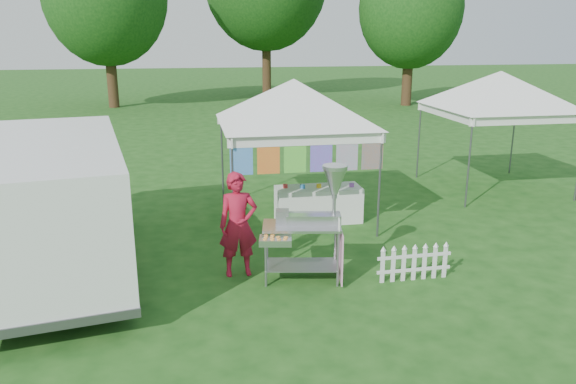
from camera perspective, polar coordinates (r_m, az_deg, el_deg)
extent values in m
plane|color=#194714|center=(9.09, 4.82, -9.56)|extent=(120.00, 120.00, 0.00)
cylinder|color=#59595E|center=(10.42, -5.61, -0.07)|extent=(0.04, 0.04, 2.10)
cylinder|color=#59595E|center=(11.01, 9.27, 0.66)|extent=(0.04, 0.04, 2.10)
cylinder|color=#59595E|center=(13.17, -6.69, 3.26)|extent=(0.04, 0.04, 2.10)
cylinder|color=#59595E|center=(13.64, 5.32, 3.74)|extent=(0.04, 0.04, 2.10)
cube|color=white|center=(10.41, 2.09, 5.35)|extent=(3.00, 0.03, 0.22)
cube|color=white|center=(13.16, -0.60, 7.56)|extent=(3.00, 0.03, 0.22)
pyramid|color=white|center=(11.66, 0.61, 11.44)|extent=(4.24, 4.24, 0.90)
cylinder|color=#59595E|center=(10.40, 2.09, 5.79)|extent=(3.00, 0.03, 0.03)
cube|color=blue|center=(10.27, -4.77, 3.63)|extent=(0.42, 0.01, 0.70)
cube|color=red|center=(10.33, -2.00, 3.74)|extent=(0.42, 0.01, 0.70)
cube|color=#178F40|center=(10.41, 0.73, 3.85)|extent=(0.42, 0.01, 0.70)
cube|color=#AC1ABB|center=(10.52, 3.40, 3.94)|extent=(0.42, 0.01, 0.70)
cube|color=#37D0BA|center=(10.65, 6.03, 4.03)|extent=(0.42, 0.01, 0.70)
cube|color=#E25C0B|center=(10.80, 8.58, 4.10)|extent=(0.42, 0.01, 0.70)
cylinder|color=#59595E|center=(13.41, 17.91, 2.82)|extent=(0.04, 0.04, 2.10)
cylinder|color=#59595E|center=(15.91, 13.15, 5.13)|extent=(0.04, 0.04, 2.10)
cylinder|color=#59595E|center=(17.24, 21.89, 5.20)|extent=(0.04, 0.04, 2.10)
cube|color=white|center=(13.98, 23.42, 6.76)|extent=(3.00, 0.03, 0.22)
cube|color=white|center=(16.39, 17.97, 8.44)|extent=(3.00, 0.03, 0.22)
pyramid|color=white|center=(15.07, 20.85, 11.43)|extent=(4.24, 4.24, 0.90)
cylinder|color=#59595E|center=(13.96, 23.45, 7.08)|extent=(3.00, 0.03, 0.03)
cylinder|color=#3A2015|center=(32.20, -17.51, 11.71)|extent=(0.56, 0.56, 3.96)
cylinder|color=#3A2015|center=(36.32, -2.20, 13.49)|extent=(0.56, 0.56, 4.84)
cylinder|color=#3A2015|center=(32.39, 12.04, 11.71)|extent=(0.56, 0.56, 3.52)
ellipsoid|color=#275E1A|center=(32.34, 12.40, 17.80)|extent=(5.60, 5.60, 6.44)
cylinder|color=gray|center=(8.90, -2.27, -6.84)|extent=(0.05, 0.05, 0.93)
cylinder|color=gray|center=(8.93, 5.10, -6.81)|extent=(0.05, 0.05, 0.93)
cylinder|color=gray|center=(9.38, -2.16, -5.62)|extent=(0.05, 0.05, 0.93)
cylinder|color=gray|center=(9.40, 4.82, -5.60)|extent=(0.05, 0.05, 0.93)
cube|color=gray|center=(9.21, 1.37, -7.41)|extent=(1.26, 0.79, 0.02)
cube|color=#B7B7BC|center=(8.97, 1.40, -3.46)|extent=(1.33, 0.83, 0.04)
cube|color=#B7B7BC|center=(8.99, 2.58, -2.76)|extent=(0.91, 0.41, 0.15)
cube|color=gray|center=(8.97, -0.59, -2.55)|extent=(0.24, 0.26, 0.23)
cylinder|color=gray|center=(8.90, 4.73, -0.52)|extent=(0.06, 0.06, 0.93)
cone|color=#B7B7BC|center=(8.84, 4.77, 1.09)|extent=(0.43, 0.43, 0.41)
cylinder|color=#B7B7BC|center=(8.78, 4.80, 2.52)|extent=(0.46, 0.46, 0.06)
cube|color=#B7B7BC|center=(8.63, -1.29, -4.97)|extent=(0.54, 0.39, 0.10)
cube|color=pink|center=(9.17, 5.33, -6.19)|extent=(0.16, 0.77, 0.84)
cube|color=white|center=(8.69, 5.20, -3.31)|extent=(0.04, 0.14, 0.19)
imported|color=#A3142D|center=(9.22, -5.08, -3.32)|extent=(0.66, 0.45, 1.75)
cube|color=white|center=(9.93, -22.77, -0.53)|extent=(2.97, 5.61, 1.87)
cube|color=#59595E|center=(10.21, -22.22, -5.56)|extent=(3.00, 5.66, 0.13)
cube|color=white|center=(12.26, -22.13, 0.28)|extent=(2.12, 1.07, 0.96)
cube|color=black|center=(10.45, -16.96, 2.77)|extent=(0.50, 2.90, 0.59)
cube|color=black|center=(12.47, -22.46, 4.28)|extent=(1.79, 0.33, 0.59)
cylinder|color=black|center=(8.62, -16.26, -9.02)|extent=(0.35, 0.75, 0.73)
cylinder|color=black|center=(11.92, -26.47, -3.12)|extent=(0.35, 0.75, 0.73)
cylinder|color=black|center=(11.81, -17.43, -2.31)|extent=(0.35, 0.75, 0.73)
cube|color=white|center=(9.21, 9.58, -7.49)|extent=(0.07, 0.02, 0.56)
cube|color=white|center=(9.27, 10.63, -7.38)|extent=(0.07, 0.02, 0.56)
cube|color=white|center=(9.34, 11.66, -7.27)|extent=(0.07, 0.02, 0.56)
cube|color=white|center=(9.41, 12.68, -7.15)|extent=(0.07, 0.02, 0.56)
cube|color=white|center=(9.48, 13.69, -7.04)|extent=(0.07, 0.02, 0.56)
cube|color=white|center=(9.55, 14.67, -6.93)|extent=(0.07, 0.02, 0.56)
cube|color=white|center=(9.63, 15.64, -6.81)|extent=(0.07, 0.02, 0.56)
cube|color=white|center=(9.45, 12.65, -7.71)|extent=(1.26, 0.05, 0.05)
cube|color=white|center=(9.36, 12.73, -6.36)|extent=(1.26, 0.05, 0.05)
cube|color=white|center=(11.98, 3.09, -1.25)|extent=(1.80, 0.70, 0.76)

